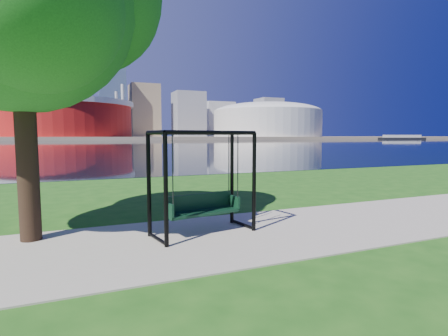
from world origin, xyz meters
TOP-DOWN VIEW (x-y plane):
  - ground at (0.00, 0.00)m, footprint 900.00×900.00m
  - path at (0.00, -0.50)m, footprint 120.00×4.00m
  - river at (0.00, 102.00)m, footprint 900.00×180.00m
  - far_bank at (0.00, 306.00)m, footprint 900.00×228.00m
  - stadium at (-10.00, 235.00)m, footprint 83.00×83.00m
  - arena at (135.00, 235.00)m, footprint 84.00×84.00m
  - skyline at (-4.27, 319.39)m, footprint 392.00×66.00m
  - swing at (-0.61, -0.07)m, footprint 2.56×1.47m
  - barge at (218.33, 180.75)m, footprint 34.08×17.01m

SIDE VIEW (x-z plane):
  - ground at x=0.00m, z-range 0.00..0.00m
  - river at x=0.00m, z-range 0.00..0.02m
  - path at x=0.00m, z-range 0.00..0.03m
  - far_bank at x=0.00m, z-range 0.00..2.00m
  - swing at x=-0.61m, z-range -0.04..2.42m
  - barge at x=218.33m, z-range -0.16..3.14m
  - stadium at x=-10.00m, z-range -1.77..30.23m
  - arena at x=135.00m, z-range 2.59..29.15m
  - skyline at x=-4.27m, z-range -12.36..84.14m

